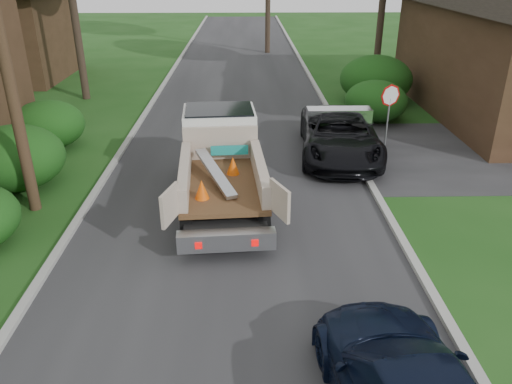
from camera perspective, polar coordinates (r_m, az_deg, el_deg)
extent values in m
plane|color=#194313|center=(9.71, -2.91, -15.09)|extent=(120.00, 120.00, 0.00)
cube|color=#28282B|center=(18.51, -2.19, 5.34)|extent=(8.00, 90.00, 0.02)
cube|color=#9E9E99|center=(19.01, -14.70, 5.23)|extent=(0.20, 90.00, 0.12)
cube|color=#9E9E99|center=(18.87, 10.41, 5.51)|extent=(0.20, 90.00, 0.12)
cylinder|color=slate|center=(17.92, 14.72, 7.21)|extent=(0.06, 0.06, 2.00)
cylinder|color=#B20A0A|center=(17.63, 15.11, 10.61)|extent=(0.71, 0.32, 0.76)
ellipsoid|color=#0F4413|center=(16.38, -25.83, 3.56)|extent=(2.86, 2.86, 1.87)
ellipsoid|color=#0F4413|center=(19.57, -22.72, 7.11)|extent=(2.60, 2.60, 1.70)
ellipsoid|color=#0F4413|center=(21.82, 13.53, 10.08)|extent=(2.60, 2.60, 1.70)
ellipsoid|color=#0F4413|center=(24.76, 13.53, 12.43)|extent=(3.38, 3.38, 2.21)
cylinder|color=#2D2119|center=(25.69, -20.24, 19.78)|extent=(0.36, 0.36, 9.00)
cylinder|color=#2D2119|center=(28.41, 14.27, 20.36)|extent=(0.36, 0.36, 8.50)
cylinder|color=black|center=(15.34, -7.44, 2.57)|extent=(0.35, 0.88, 0.87)
cylinder|color=black|center=(15.37, -0.60, 2.83)|extent=(0.35, 0.88, 0.87)
cylinder|color=black|center=(12.04, -7.89, -4.11)|extent=(0.35, 0.88, 0.87)
cylinder|color=black|center=(12.08, 0.83, -3.75)|extent=(0.35, 0.88, 0.87)
cube|color=black|center=(13.67, -3.83, 0.57)|extent=(2.31, 5.71, 0.23)
cube|color=white|center=(15.24, -4.16, 6.63)|extent=(2.23, 1.88, 1.49)
cube|color=black|center=(15.09, -4.23, 8.54)|extent=(2.08, 1.72, 0.53)
cube|color=#472D19|center=(12.91, -3.79, 0.81)|extent=(2.35, 3.61, 0.12)
cube|color=beige|center=(14.32, -4.07, 5.60)|extent=(2.12, 0.24, 0.96)
cube|color=beige|center=(12.79, -8.15, 2.02)|extent=(0.47, 3.28, 0.58)
cube|color=beige|center=(12.82, 0.48, 2.35)|extent=(0.47, 3.28, 0.58)
cube|color=silver|center=(11.27, -3.39, -5.53)|extent=(2.23, 0.49, 0.43)
cube|color=#B20505|center=(11.12, -6.59, -6.11)|extent=(0.16, 0.05, 0.15)
cube|color=#B20505|center=(11.15, -0.12, -5.84)|extent=(0.16, 0.05, 0.15)
cube|color=beige|center=(11.02, -9.80, -1.49)|extent=(0.31, 0.85, 0.77)
cube|color=beige|center=(11.07, 2.71, -1.00)|extent=(0.42, 0.82, 0.77)
cube|color=silver|center=(12.86, -4.70, 2.29)|extent=(1.20, 2.42, 0.44)
cone|color=#F2590A|center=(11.99, -6.22, 0.32)|extent=(0.37, 0.37, 0.48)
cone|color=#F2590A|center=(13.33, -2.66, 3.05)|extent=(0.37, 0.37, 0.48)
cube|color=#148C84|center=(14.14, -3.05, 4.79)|extent=(1.06, 0.17, 0.27)
imported|color=black|center=(17.51, 9.54, 6.52)|extent=(3.07, 5.81, 1.56)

